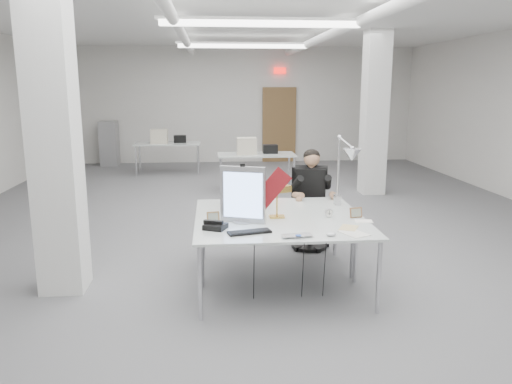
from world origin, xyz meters
The scene contains 23 objects.
room_shell centered at (0.04, 0.13, 1.69)m, with size 10.04×14.04×3.24m.
desk_main centered at (0.00, -2.50, 0.74)m, with size 1.80×0.90×0.03m, color silver.
desk_second centered at (0.00, -1.60, 0.74)m, with size 1.80×0.90×0.03m, color silver.
bg_desk_a centered at (0.20, 3.00, 0.74)m, with size 1.60×0.80×0.03m, color silver.
bg_desk_b centered at (-1.80, 5.20, 0.74)m, with size 1.60×0.80×0.03m, color silver.
filing_cabinet centered at (-3.50, 6.65, 0.60)m, with size 0.45×0.55×1.20m, color gray.
office_chair centered at (0.57, -0.88, 0.59)m, with size 0.58×0.58×1.18m, color black, non-canonical shape.
seated_person centered at (0.57, -0.93, 0.90)m, with size 0.48×0.61×0.91m, color black, non-canonical shape.
monitor centered at (-0.41, -2.24, 1.05)m, with size 0.47×0.05×0.58m, color #ABABAF.
pennant centered at (-0.12, -2.28, 1.11)m, with size 0.45×0.01×0.19m, color maroon.
keyboard centered at (-0.37, -2.63, 0.77)m, with size 0.42×0.14×0.02m, color black.
laptop centered at (0.07, -2.84, 0.77)m, with size 0.29×0.19×0.02m, color #ADACB1.
mouse centered at (0.39, -2.80, 0.77)m, with size 0.10×0.06×0.04m, color silver.
bankers_lamp centered at (-0.03, -2.08, 0.91)m, with size 0.27×0.11×0.30m, color gold, non-canonical shape.
desk_phone centered at (-0.69, -2.46, 0.78)m, with size 0.20×0.18×0.05m, color black.
picture_frame_left centered at (-0.71, -2.18, 0.81)m, with size 0.13×0.01×0.10m, color #9E7244.
picture_frame_right centered at (0.81, -2.16, 0.81)m, with size 0.14×0.01×0.11m, color #986641.
desk_clock centered at (0.53, -2.12, 0.81)m, with size 0.09×0.09×0.03m, color #A4A4A8.
paper_stack_a centered at (0.63, -2.73, 0.76)m, with size 0.19×0.28×0.01m, color silver.
paper_stack_b centered at (0.63, -2.55, 0.76)m, with size 0.16×0.22×0.01m, color #D6BD80.
paper_stack_c centered at (0.85, -2.32, 0.76)m, with size 0.18×0.12×0.01m, color white.
beige_monitor centered at (-0.33, -1.55, 0.94)m, with size 0.38×0.36×0.36m, color beige.
architect_lamp centered at (0.76, -1.80, 1.24)m, with size 0.26×0.76×0.98m, color silver, non-canonical shape.
Camera 1 is at (-0.71, -7.21, 2.14)m, focal length 35.00 mm.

